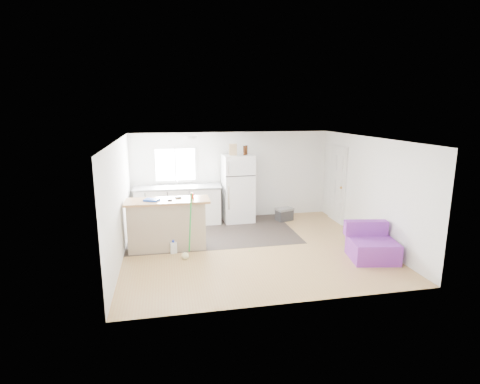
% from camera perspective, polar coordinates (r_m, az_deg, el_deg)
% --- Properties ---
extents(room, '(5.51, 5.01, 2.41)m').
position_cam_1_polar(room, '(8.06, 1.91, -0.47)').
color(room, '#B08049').
rests_on(room, ground).
extents(vinyl_zone, '(4.05, 2.50, 0.00)m').
position_cam_1_polar(vinyl_zone, '(9.45, -4.20, -6.08)').
color(vinyl_zone, '#302924').
rests_on(vinyl_zone, floor).
extents(window, '(1.18, 0.06, 0.98)m').
position_cam_1_polar(window, '(10.23, -9.82, 4.14)').
color(window, white).
rests_on(window, back_wall).
extents(interior_door, '(0.11, 0.92, 2.10)m').
position_cam_1_polar(interior_door, '(10.44, 14.62, 1.10)').
color(interior_door, white).
rests_on(interior_door, right_wall).
extents(ceiling_fixture, '(0.30, 0.30, 0.07)m').
position_cam_1_polar(ceiling_fixture, '(8.88, -7.48, 8.22)').
color(ceiling_fixture, white).
rests_on(ceiling_fixture, ceiling).
extents(kitchen_cabinets, '(2.30, 0.78, 1.31)m').
position_cam_1_polar(kitchen_cabinets, '(10.10, -9.38, -1.93)').
color(kitchen_cabinets, white).
rests_on(kitchen_cabinets, floor).
extents(peninsula, '(1.80, 0.71, 1.10)m').
position_cam_1_polar(peninsula, '(8.34, -11.05, -4.81)').
color(peninsula, tan).
rests_on(peninsula, floor).
extents(refrigerator, '(0.83, 0.79, 1.82)m').
position_cam_1_polar(refrigerator, '(10.15, -0.33, 0.57)').
color(refrigerator, white).
rests_on(refrigerator, floor).
extents(cooler, '(0.53, 0.44, 0.35)m').
position_cam_1_polar(cooler, '(10.40, 6.76, -3.37)').
color(cooler, '#313134').
rests_on(cooler, floor).
extents(purple_seat, '(1.02, 0.99, 0.73)m').
position_cam_1_polar(purple_seat, '(8.19, 19.38, -7.78)').
color(purple_seat, purple).
rests_on(purple_seat, floor).
extents(cleaner_jug, '(0.15, 0.12, 0.29)m').
position_cam_1_polar(cleaner_jug, '(8.18, -10.11, -8.32)').
color(cleaner_jug, white).
rests_on(cleaner_jug, floor).
extents(mop, '(0.26, 0.39, 1.40)m').
position_cam_1_polar(mop, '(7.82, -8.17, -8.42)').
color(mop, green).
rests_on(mop, floor).
extents(red_cup, '(0.10, 0.10, 0.12)m').
position_cam_1_polar(red_cup, '(8.22, -7.32, -0.57)').
color(red_cup, red).
rests_on(red_cup, peninsula).
extents(blue_tray, '(0.36, 0.32, 0.04)m').
position_cam_1_polar(blue_tray, '(8.18, -13.31, -1.17)').
color(blue_tray, blue).
rests_on(blue_tray, peninsula).
extents(tool_a, '(0.15, 0.09, 0.03)m').
position_cam_1_polar(tool_a, '(8.29, -9.38, -0.85)').
color(tool_a, black).
rests_on(tool_a, peninsula).
extents(tool_b, '(0.10, 0.05, 0.03)m').
position_cam_1_polar(tool_b, '(8.10, -10.63, -1.23)').
color(tool_b, black).
rests_on(tool_b, peninsula).
extents(cardboard_box, '(0.21, 0.12, 0.30)m').
position_cam_1_polar(cardboard_box, '(9.90, -1.09, 6.48)').
color(cardboard_box, tan).
rests_on(cardboard_box, refrigerator).
extents(bottle_left, '(0.08, 0.08, 0.25)m').
position_cam_1_polar(bottle_left, '(9.92, 0.68, 6.35)').
color(bottle_left, '#371A0A').
rests_on(bottle_left, refrigerator).
extents(bottle_right, '(0.08, 0.08, 0.25)m').
position_cam_1_polar(bottle_right, '(10.02, 0.97, 6.41)').
color(bottle_right, '#371A0A').
rests_on(bottle_right, refrigerator).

